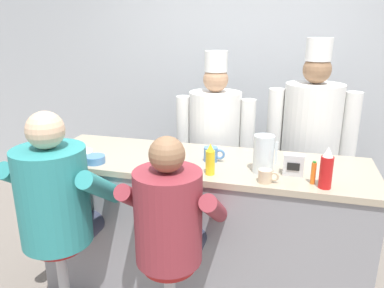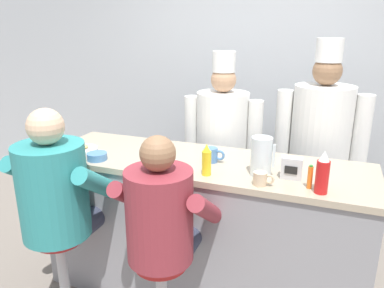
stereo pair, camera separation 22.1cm
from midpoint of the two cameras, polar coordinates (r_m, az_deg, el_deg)
wall_back at (r=3.76m, az=10.28°, el=8.89°), size 10.00×0.06×2.70m
diner_counter at (r=2.75m, az=3.77°, el=-12.64°), size 2.24×0.69×1.03m
ketchup_bottle_red at (r=2.16m, az=22.07°, el=-4.26°), size 0.07×0.07×0.24m
mustard_bottle_yellow at (r=2.26m, az=5.03°, el=-2.59°), size 0.06×0.06×0.20m
hot_sauce_bottle_orange at (r=2.22m, az=20.31°, el=-4.81°), size 0.03×0.03×0.14m
water_pitcher_clear at (r=2.31m, az=13.24°, el=-1.88°), size 0.15×0.13×0.24m
breakfast_plate at (r=2.81m, az=-14.35°, el=-0.73°), size 0.23×0.23×0.05m
cereal_bowl at (r=2.59m, az=-11.94°, el=-1.89°), size 0.14×0.14×0.05m
coffee_mug_blue at (r=2.50m, az=5.52°, el=-1.69°), size 0.14×0.09×0.10m
coffee_mug_tan at (r=2.19m, az=13.32°, el=-5.21°), size 0.12×0.08×0.08m
napkin_dispenser_chrome at (r=2.32m, az=17.61°, el=-3.56°), size 0.12×0.07×0.13m
diner_seated_teal at (r=2.47m, az=-17.36°, el=-7.30°), size 0.64×0.63×1.45m
diner_seated_maroon at (r=2.15m, az=-1.58°, el=-11.57°), size 0.57×0.56×1.36m
cook_in_whites_near at (r=3.18m, az=6.56°, el=-0.12°), size 0.67×0.43×1.71m
cook_in_whites_far at (r=3.16m, az=20.76°, el=-0.17°), size 0.71×0.45×1.82m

